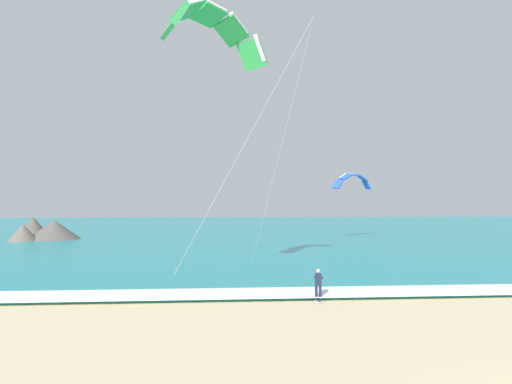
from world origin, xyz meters
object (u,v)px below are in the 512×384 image
Objects in this scene: surfboard at (318,301)px; kite_primary at (214,27)px; kitesurfer at (318,283)px; kite_distant at (353,179)px.

kite_primary reaches higher than surfboard.
kitesurfer is at bearing 76.31° from surfboard.
surfboard is 0.87× the size of kitesurfer.
surfboard is at bearing -40.29° from kite_primary.
kitesurfer is 37.54m from kite_distant.
kitesurfer is 16.74m from kite_primary.
surfboard is 0.09× the size of kite_primary.
kite_primary is 2.81× the size of kite_distant.
surfboard is at bearing -103.69° from kitesurfer.
kite_distant is (17.54, 30.19, -7.99)m from kite_primary.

